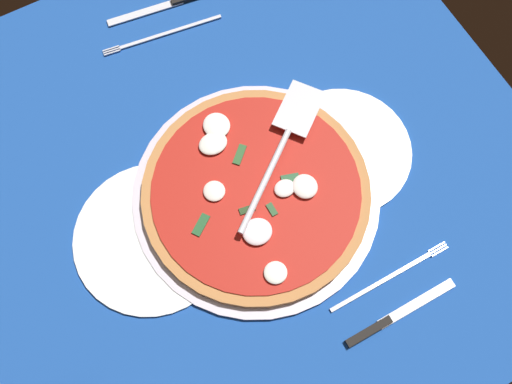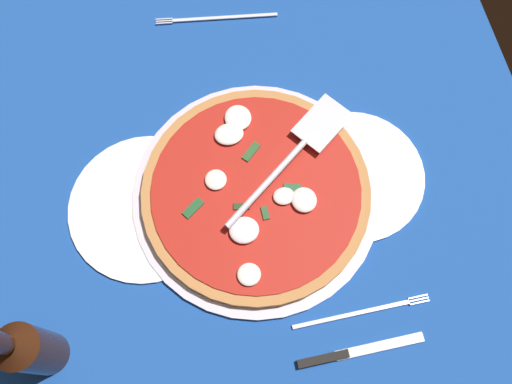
{
  "view_description": "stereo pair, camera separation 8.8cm",
  "coord_description": "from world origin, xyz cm",
  "px_view_note": "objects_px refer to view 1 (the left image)",
  "views": [
    {
      "loc": [
        15.18,
        31.52,
        85.46
      ],
      "look_at": [
        0.59,
        4.96,
        2.21
      ],
      "focal_mm": 40.0,
      "sensor_mm": 36.0,
      "label": 1
    },
    {
      "loc": [
        6.89,
        34.6,
        85.46
      ],
      "look_at": [
        0.59,
        4.96,
        2.21
      ],
      "focal_mm": 40.0,
      "sensor_mm": 36.0,
      "label": 2
    }
  ],
  "objects_px": {
    "dinner_plate_left": "(342,151)",
    "pizza_server": "(281,146)",
    "place_setting_far": "(390,299)",
    "pizza": "(256,192)",
    "place_setting_near": "(167,20)",
    "dinner_plate_right": "(153,238)"
  },
  "relations": [
    {
      "from": "dinner_plate_left",
      "to": "dinner_plate_right",
      "type": "distance_m",
      "value": 0.33
    },
    {
      "from": "pizza_server",
      "to": "place_setting_far",
      "type": "relative_size",
      "value": 1.09
    },
    {
      "from": "place_setting_near",
      "to": "place_setting_far",
      "type": "relative_size",
      "value": 1.05
    },
    {
      "from": "dinner_plate_left",
      "to": "place_setting_near",
      "type": "xyz_separation_m",
      "value": [
        0.14,
        -0.37,
        -0.0
      ]
    },
    {
      "from": "dinner_plate_left",
      "to": "place_setting_far",
      "type": "distance_m",
      "value": 0.25
    },
    {
      "from": "pizza_server",
      "to": "pizza",
      "type": "bearing_deg",
      "value": 173.13
    },
    {
      "from": "pizza_server",
      "to": "place_setting_far",
      "type": "bearing_deg",
      "value": -121.24
    },
    {
      "from": "dinner_plate_right",
      "to": "pizza_server",
      "type": "distance_m",
      "value": 0.24
    },
    {
      "from": "place_setting_far",
      "to": "place_setting_near",
      "type": "bearing_deg",
      "value": 96.9
    },
    {
      "from": "dinner_plate_left",
      "to": "place_setting_far",
      "type": "xyz_separation_m",
      "value": [
        0.06,
        0.24,
        -0.0
      ]
    },
    {
      "from": "place_setting_near",
      "to": "place_setting_far",
      "type": "bearing_deg",
      "value": 104.82
    },
    {
      "from": "dinner_plate_right",
      "to": "place_setting_far",
      "type": "height_order",
      "value": "place_setting_far"
    },
    {
      "from": "dinner_plate_left",
      "to": "place_setting_near",
      "type": "bearing_deg",
      "value": -69.34
    },
    {
      "from": "dinner_plate_right",
      "to": "pizza_server",
      "type": "bearing_deg",
      "value": -174.43
    },
    {
      "from": "pizza",
      "to": "dinner_plate_left",
      "type": "bearing_deg",
      "value": -179.92
    },
    {
      "from": "pizza",
      "to": "place_setting_near",
      "type": "bearing_deg",
      "value": -93.42
    },
    {
      "from": "place_setting_far",
      "to": "pizza_server",
      "type": "bearing_deg",
      "value": 95.92
    },
    {
      "from": "pizza",
      "to": "place_setting_far",
      "type": "relative_size",
      "value": 1.64
    },
    {
      "from": "dinner_plate_left",
      "to": "pizza_server",
      "type": "xyz_separation_m",
      "value": [
        0.09,
        -0.04,
        0.04
      ]
    },
    {
      "from": "dinner_plate_left",
      "to": "pizza_server",
      "type": "relative_size",
      "value": 0.94
    },
    {
      "from": "dinner_plate_left",
      "to": "dinner_plate_right",
      "type": "xyz_separation_m",
      "value": [
        0.33,
        -0.02,
        0.0
      ]
    },
    {
      "from": "pizza",
      "to": "pizza_server",
      "type": "xyz_separation_m",
      "value": [
        -0.07,
        -0.04,
        0.02
      ]
    }
  ]
}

